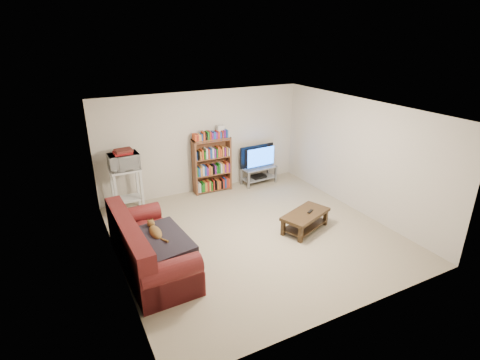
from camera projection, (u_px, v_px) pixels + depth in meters
floor at (254, 234)px, 7.23m from camera, size 5.00×5.00×0.00m
ceiling at (256, 110)px, 6.34m from camera, size 5.00×5.00×0.00m
wall_back at (203, 142)px, 8.85m from camera, size 5.00×0.00×5.00m
wall_front at (352, 240)px, 4.72m from camera, size 5.00×0.00×5.00m
wall_left at (113, 203)px, 5.72m from camera, size 0.00×5.00×5.00m
wall_right at (359, 156)px, 7.85m from camera, size 0.00×5.00×5.00m
sofa at (147, 252)px, 6.07m from camera, size 1.01×2.20×0.93m
blanket at (160, 241)px, 5.95m from camera, size 0.96×1.18×0.19m
cat at (155, 232)px, 6.08m from camera, size 0.26×0.60×0.18m
coffee_table at (305, 218)px, 7.29m from camera, size 1.14×0.85×0.37m
remote at (310, 211)px, 7.28m from camera, size 0.17×0.12×0.02m
tv_stand at (259, 172)px, 9.50m from camera, size 0.91×0.46×0.44m
television at (259, 157)px, 9.35m from camera, size 0.96×0.19×0.55m
dvd_player at (259, 176)px, 9.55m from camera, size 0.37×0.27×0.06m
bookshelf at (212, 164)px, 8.93m from camera, size 0.92×0.31×1.33m
shelf_clutter at (215, 133)px, 8.70m from camera, size 0.68×0.21×0.28m
microwave_stand at (127, 185)px, 7.91m from camera, size 0.62×0.46×0.98m
microwave at (124, 161)px, 7.71m from camera, size 0.61×0.43×0.33m
game_boxes at (123, 153)px, 7.64m from camera, size 0.36×0.32×0.05m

